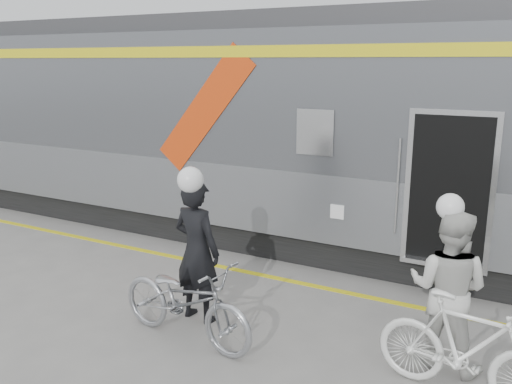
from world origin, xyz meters
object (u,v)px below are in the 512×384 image
Objects in this scene: woman at (448,289)px; man at (197,251)px; bicycle_left at (186,301)px; bicycle_right at (467,349)px.

man is at bearing 14.17° from woman.
man is 3.05m from woman.
bicycle_right reaches higher than bicycle_left.
bicycle_left is at bearing 116.59° from man.
woman is at bearing -65.26° from bicycle_left.
man reaches higher than woman.
bicycle_right is at bearing -176.38° from man.
woman is 0.99× the size of bicycle_right.
bicycle_right is at bearing -76.54° from bicycle_left.
bicycle_right is (3.33, -0.17, -0.39)m from man.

